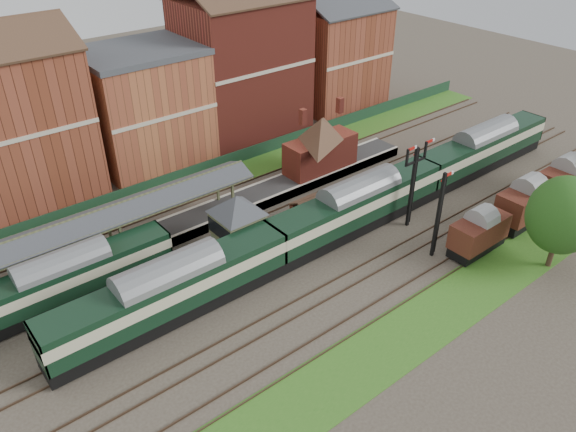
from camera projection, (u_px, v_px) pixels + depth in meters
ground at (290, 261)px, 47.62m from camera, size 160.00×160.00×0.00m
grass_back at (193, 189)px, 58.13m from camera, size 90.00×4.50×0.06m
grass_front at (397, 340)px, 39.71m from camera, size 90.00×5.00×0.06m
fence at (183, 175)px, 59.06m from camera, size 90.00×0.12×1.50m
platform at (180, 227)px, 51.11m from camera, size 55.00×3.40×1.00m
signal_box at (238, 225)px, 46.46m from camera, size 5.40×5.40×6.00m
brick_hut at (310, 214)px, 51.78m from camera, size 3.20×2.64×2.94m
station_building at (321, 143)px, 58.31m from camera, size 8.10×8.10×5.90m
canopy at (111, 211)px, 45.74m from camera, size 26.00×3.89×4.08m
semaphore_bracket at (413, 181)px, 49.91m from camera, size 3.60×0.25×8.18m
semaphore_siding at (439, 214)px, 46.13m from camera, size 1.23×0.25×8.00m
yard_lamp at (576, 185)px, 50.70m from camera, size 2.60×0.22×7.00m
town_backdrop at (143, 101)px, 60.25m from camera, size 69.00×10.00×16.00m
dmu_train at (358, 205)px, 50.45m from camera, size 57.09×3.00×4.39m
platform_railcar at (66, 279)px, 41.95m from camera, size 16.59×2.62×3.82m
goods_van_a at (479, 233)px, 47.81m from camera, size 5.58×2.42×3.38m
goods_van_b at (526, 203)px, 51.50m from camera, size 6.32×2.74×3.83m
goods_van_c at (564, 181)px, 55.19m from camera, size 6.23×2.70×3.78m
tree_far at (563, 215)px, 44.39m from camera, size 5.67×5.67×8.27m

